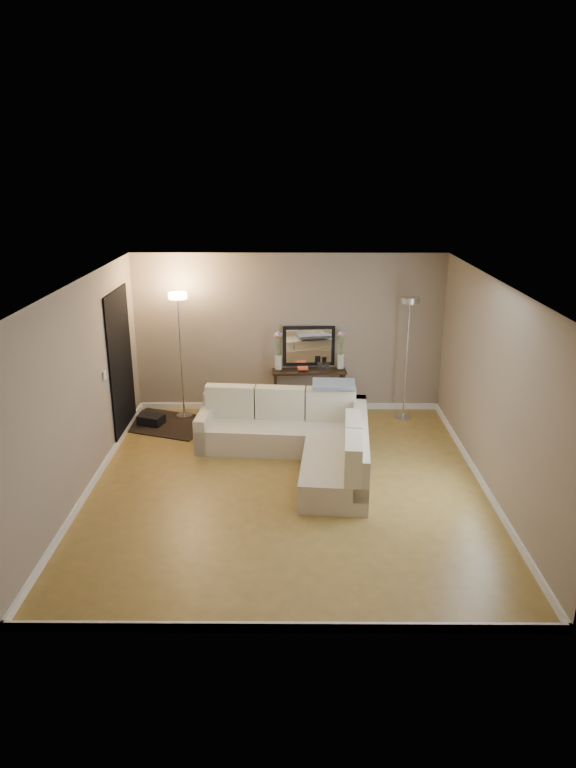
{
  "coord_description": "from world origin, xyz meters",
  "views": [
    {
      "loc": [
        0.05,
        -7.36,
        3.88
      ],
      "look_at": [
        0.0,
        0.8,
        1.1
      ],
      "focal_mm": 30.0,
      "sensor_mm": 36.0,
      "label": 1
    }
  ],
  "objects_px": {
    "sectional_sofa": "(302,438)",
    "floor_lamp_lit": "(180,331)",
    "console_table": "(304,389)",
    "floor_lamp_unlit": "(408,334)"
  },
  "relations": [
    {
      "from": "sectional_sofa",
      "to": "floor_lamp_lit",
      "type": "height_order",
      "value": "floor_lamp_lit"
    },
    {
      "from": "console_table",
      "to": "floor_lamp_lit",
      "type": "relative_size",
      "value": 0.6
    },
    {
      "from": "floor_lamp_unlit",
      "to": "console_table",
      "type": "bearing_deg",
      "value": 171.2
    },
    {
      "from": "console_table",
      "to": "floor_lamp_unlit",
      "type": "height_order",
      "value": "floor_lamp_unlit"
    },
    {
      "from": "floor_lamp_lit",
      "to": "sectional_sofa",
      "type": "bearing_deg",
      "value": -39.65
    },
    {
      "from": "sectional_sofa",
      "to": "floor_lamp_unlit",
      "type": "bearing_deg",
      "value": 42.33
    },
    {
      "from": "console_table",
      "to": "floor_lamp_lit",
      "type": "distance_m",
      "value": 2.22
    },
    {
      "from": "floor_lamp_lit",
      "to": "floor_lamp_unlit",
      "type": "distance_m",
      "value": 3.56
    },
    {
      "from": "console_table",
      "to": "floor_lamp_unlit",
      "type": "distance_m",
      "value": 1.89
    },
    {
      "from": "sectional_sofa",
      "to": "floor_lamp_unlit",
      "type": "distance_m",
      "value": 2.5
    }
  ]
}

